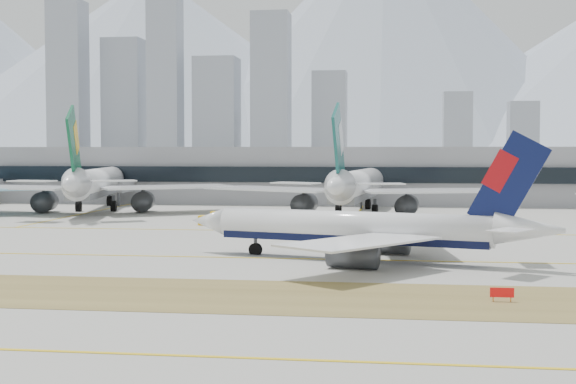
# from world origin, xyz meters

# --- Properties ---
(ground) EXTENTS (3000.00, 3000.00, 0.00)m
(ground) POSITION_xyz_m (0.00, 0.00, 0.00)
(ground) COLOR gray
(ground) RESTS_ON ground
(apron_markings) EXTENTS (360.00, 122.22, 0.06)m
(apron_markings) POSITION_xyz_m (0.00, -53.95, 0.02)
(apron_markings) COLOR brown
(apron_markings) RESTS_ON ground
(taxiing_airliner) EXTENTS (48.89, 41.70, 16.72)m
(taxiing_airliner) POSITION_xyz_m (18.03, -5.74, 4.03)
(taxiing_airliner) COLOR white
(taxiing_airliner) RESTS_ON ground
(widebody_eva) EXTENTS (64.65, 64.14, 23.47)m
(widebody_eva) POSITION_xyz_m (-46.60, 68.17, 6.24)
(widebody_eva) COLOR white
(widebody_eva) RESTS_ON ground
(widebody_cathay) EXTENTS (65.12, 64.01, 23.31)m
(widebody_cathay) POSITION_xyz_m (13.40, 64.51, 6.20)
(widebody_cathay) COLOR white
(widebody_cathay) RESTS_ON ground
(terminal) EXTENTS (280.00, 43.10, 15.00)m
(terminal) POSITION_xyz_m (0.00, 114.84, 7.50)
(terminal) COLOR gray
(terminal) RESTS_ON ground
(hold_sign_right) EXTENTS (2.20, 0.15, 1.35)m
(hold_sign_right) POSITION_xyz_m (31.71, -32.00, 0.88)
(hold_sign_right) COLOR red
(hold_sign_right) RESTS_ON ground
(gse_c) EXTENTS (3.55, 2.00, 2.60)m
(gse_c) POSITION_xyz_m (12.67, 39.51, 1.05)
(gse_c) COLOR yellow
(gse_c) RESTS_ON ground
(gse_b) EXTENTS (3.55, 2.00, 2.60)m
(gse_b) POSITION_xyz_m (-13.06, 39.36, 1.05)
(gse_b) COLOR yellow
(gse_b) RESTS_ON ground
(city_skyline) EXTENTS (342.00, 49.80, 140.00)m
(city_skyline) POSITION_xyz_m (-106.76, 453.42, 49.80)
(city_skyline) COLOR #8C929F
(city_skyline) RESTS_ON ground
(mountain_ridge) EXTENTS (2830.00, 1120.00, 470.00)m
(mountain_ridge) POSITION_xyz_m (33.00, 1404.14, 181.85)
(mountain_ridge) COLOR #9EA8B7
(mountain_ridge) RESTS_ON ground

